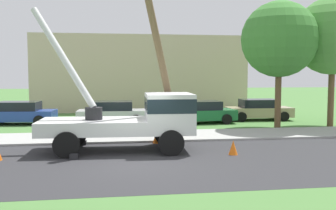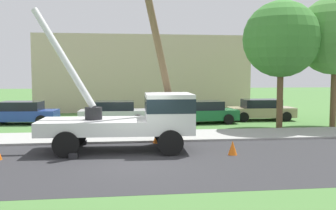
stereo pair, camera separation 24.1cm
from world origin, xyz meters
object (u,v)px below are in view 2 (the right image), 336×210
(leaning_utility_pole, at_px, (158,44))
(traffic_cone_curbside, at_px, (157,137))
(utility_truck, at_px, (137,116))
(parked_sedan_silver, at_px, (115,112))
(parked_sedan_green, at_px, (202,112))
(roadside_tree_far, at_px, (336,36))
(traffic_cone_ahead, at_px, (233,148))
(parked_sedan_blue, at_px, (22,113))
(roadside_tree_near, at_px, (281,39))
(parked_sedan_tan, at_px, (261,110))

(leaning_utility_pole, distance_m, traffic_cone_curbside, 4.23)
(utility_truck, distance_m, parked_sedan_silver, 8.87)
(parked_sedan_green, height_order, roadside_tree_far, roadside_tree_far)
(utility_truck, relative_size, parked_sedan_silver, 1.51)
(traffic_cone_ahead, bearing_deg, leaning_utility_pole, 131.77)
(parked_sedan_blue, distance_m, parked_sedan_green, 11.48)
(parked_sedan_green, xyz_separation_m, roadside_tree_near, (4.00, -2.72, 4.43))
(traffic_cone_ahead, xyz_separation_m, roadside_tree_far, (8.37, 7.14, 5.11))
(utility_truck, distance_m, parked_sedan_green, 9.48)
(roadside_tree_near, bearing_deg, parked_sedan_blue, 166.14)
(traffic_cone_curbside, xyz_separation_m, roadside_tree_far, (11.05, 4.19, 5.11))
(parked_sedan_tan, distance_m, roadside_tree_far, 6.71)
(leaning_utility_pole, relative_size, traffic_cone_ahead, 15.68)
(traffic_cone_ahead, xyz_separation_m, roadside_tree_near, (4.95, 7.00, 4.86))
(utility_truck, distance_m, roadside_tree_far, 13.87)
(traffic_cone_ahead, height_order, parked_sedan_tan, parked_sedan_tan)
(parked_sedan_silver, bearing_deg, parked_sedan_blue, 174.30)
(parked_sedan_silver, relative_size, parked_sedan_tan, 1.00)
(parked_sedan_blue, bearing_deg, roadside_tree_far, -11.01)
(traffic_cone_curbside, bearing_deg, parked_sedan_green, 61.88)
(utility_truck, bearing_deg, leaning_utility_pole, 55.83)
(parked_sedan_blue, height_order, parked_sedan_green, same)
(roadside_tree_far, bearing_deg, parked_sedan_green, 160.83)
(parked_sedan_blue, xyz_separation_m, roadside_tree_near, (15.43, -3.81, 4.43))
(parked_sedan_blue, height_order, parked_sedan_silver, same)
(traffic_cone_curbside, relative_size, parked_sedan_green, 0.12)
(roadside_tree_far, bearing_deg, traffic_cone_curbside, -159.22)
(parked_sedan_tan, bearing_deg, parked_sedan_green, -165.61)
(utility_truck, xyz_separation_m, parked_sedan_green, (4.57, 8.28, -0.70))
(parked_sedan_blue, xyz_separation_m, parked_sedan_tan, (15.78, 0.03, 0.00))
(leaning_utility_pole, height_order, parked_sedan_green, leaning_utility_pole)
(traffic_cone_ahead, distance_m, parked_sedan_green, 9.78)
(parked_sedan_tan, xyz_separation_m, roadside_tree_far, (3.08, -3.70, 4.68))
(traffic_cone_curbside, height_order, roadside_tree_near, roadside_tree_near)
(leaning_utility_pole, xyz_separation_m, traffic_cone_ahead, (2.62, -2.94, -4.23))
(roadside_tree_near, bearing_deg, traffic_cone_curbside, -152.00)
(parked_sedan_blue, distance_m, parked_sedan_tan, 15.78)
(utility_truck, distance_m, roadside_tree_near, 10.88)
(traffic_cone_curbside, bearing_deg, parked_sedan_blue, 134.80)
(traffic_cone_curbside, relative_size, roadside_tree_far, 0.07)
(traffic_cone_ahead, height_order, parked_sedan_silver, parked_sedan_silver)
(roadside_tree_near, bearing_deg, parked_sedan_green, 145.81)
(leaning_utility_pole, relative_size, traffic_cone_curbside, 15.68)
(parked_sedan_tan, bearing_deg, leaning_utility_pole, -135.03)
(traffic_cone_curbside, height_order, roadside_tree_far, roadside_tree_far)
(parked_sedan_blue, height_order, roadside_tree_near, roadside_tree_near)
(parked_sedan_tan, bearing_deg, traffic_cone_ahead, -116.02)
(parked_sedan_tan, bearing_deg, roadside_tree_far, -50.23)
(parked_sedan_silver, distance_m, roadside_tree_near, 11.05)
(parked_sedan_green, distance_m, parked_sedan_tan, 4.49)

